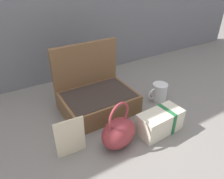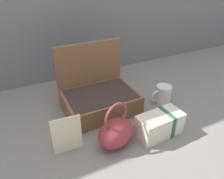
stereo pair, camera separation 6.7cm
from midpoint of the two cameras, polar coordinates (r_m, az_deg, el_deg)
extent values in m
plane|color=slate|center=(1.05, -2.19, -8.48)|extent=(6.00, 6.00, 0.00)
cube|color=brown|center=(1.09, -5.30, -3.70)|extent=(0.36, 0.26, 0.10)
cube|color=#332823|center=(1.06, -5.43, -1.42)|extent=(0.33, 0.23, 0.00)
cube|color=brown|center=(1.14, -8.73, 4.48)|extent=(0.36, 0.02, 0.33)
ellipsoid|color=maroon|center=(0.89, -0.39, -11.77)|extent=(0.19, 0.16, 0.12)
torus|color=maroon|center=(0.83, -0.41, -7.12)|extent=(0.12, 0.05, 0.12)
cube|color=beige|center=(0.97, 10.94, -8.71)|extent=(0.21, 0.11, 0.10)
cube|color=#236638|center=(1.00, 12.47, -7.92)|extent=(0.03, 0.11, 0.11)
cylinder|color=silver|center=(1.20, 11.23, -0.63)|extent=(0.08, 0.08, 0.10)
torus|color=silver|center=(1.18, 9.52, -1.24)|extent=(0.07, 0.01, 0.07)
cube|color=beige|center=(0.86, -13.54, -12.61)|extent=(0.12, 0.01, 0.17)
camera|label=1|loc=(0.03, -92.08, -1.23)|focal=33.65mm
camera|label=2|loc=(0.03, 87.92, 1.23)|focal=33.65mm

